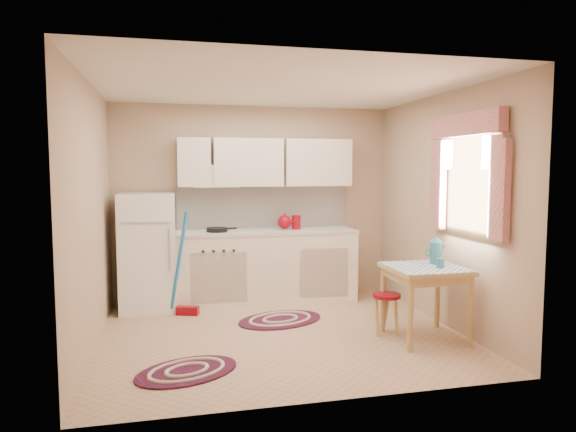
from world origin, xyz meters
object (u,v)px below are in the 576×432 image
at_px(fridge, 148,252).
at_px(stool, 386,314).
at_px(base_cabinets, 266,267).
at_px(table, 425,303).

relative_size(fridge, stool, 3.33).
relative_size(base_cabinets, stool, 5.36).
xyz_separation_m(table, stool, (-0.32, 0.21, -0.15)).
distance_m(fridge, table, 3.24).
xyz_separation_m(fridge, base_cabinets, (1.45, 0.05, -0.26)).
distance_m(table, stool, 0.41).
bearing_deg(stool, table, -33.17).
bearing_deg(base_cabinets, stool, -58.88).
bearing_deg(base_cabinets, table, -54.57).
xyz_separation_m(fridge, stool, (2.40, -1.52, -0.49)).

